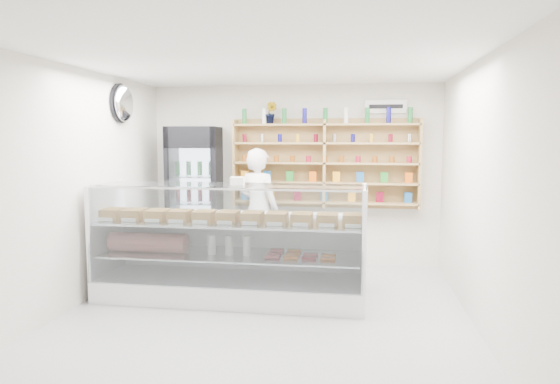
# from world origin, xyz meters

# --- Properties ---
(room) EXTENTS (5.00, 5.00, 5.00)m
(room) POSITION_xyz_m (0.00, 0.00, 1.40)
(room) COLOR #A5A5AA
(room) RESTS_ON ground
(display_counter) EXTENTS (3.27, 0.98, 1.42)m
(display_counter) POSITION_xyz_m (-0.53, 0.57, 0.38)
(display_counter) COLOR white
(display_counter) RESTS_ON floor
(shop_worker) EXTENTS (0.78, 0.66, 1.83)m
(shop_worker) POSITION_xyz_m (-0.45, 1.93, 0.92)
(shop_worker) COLOR silver
(shop_worker) RESTS_ON floor
(drinks_cooler) EXTENTS (0.85, 0.84, 2.15)m
(drinks_cooler) POSITION_xyz_m (-1.49, 2.13, 1.08)
(drinks_cooler) COLOR black
(drinks_cooler) RESTS_ON floor
(wall_shelving) EXTENTS (2.84, 0.28, 1.33)m
(wall_shelving) POSITION_xyz_m (0.50, 2.34, 1.59)
(wall_shelving) COLOR #A2894C
(wall_shelving) RESTS_ON back_wall
(potted_plant) EXTENTS (0.22, 0.19, 0.33)m
(potted_plant) POSITION_xyz_m (-0.33, 2.34, 2.36)
(potted_plant) COLOR #1E6626
(potted_plant) RESTS_ON wall_shelving
(security_mirror) EXTENTS (0.15, 0.50, 0.50)m
(security_mirror) POSITION_xyz_m (-2.17, 1.20, 2.45)
(security_mirror) COLOR silver
(security_mirror) RESTS_ON left_wall
(wall_sign) EXTENTS (0.62, 0.03, 0.20)m
(wall_sign) POSITION_xyz_m (1.40, 2.47, 2.45)
(wall_sign) COLOR white
(wall_sign) RESTS_ON back_wall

